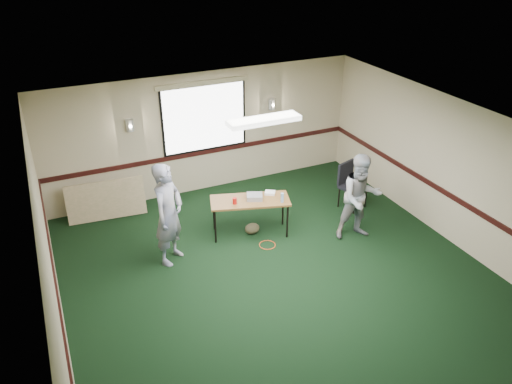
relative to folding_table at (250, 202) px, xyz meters
name	(u,v)px	position (x,y,z in m)	size (l,w,h in m)	color
ground	(288,288)	(-0.11, -1.82, -0.70)	(8.00, 8.00, 0.00)	black
room_shell	(238,155)	(-0.11, 0.30, 0.88)	(8.00, 8.02, 8.00)	#C5AC8E
folding_table	(250,202)	(0.00, 0.00, 0.00)	(1.61, 1.01, 0.75)	brown
projector	(255,197)	(0.09, -0.01, 0.10)	(0.30, 0.25, 0.10)	#95969D
game_console	(270,193)	(0.45, 0.06, 0.08)	(0.19, 0.16, 0.05)	white
red_cup	(235,201)	(-0.32, -0.02, 0.12)	(0.08, 0.08, 0.12)	#AF100B
water_bottle	(282,198)	(0.52, -0.34, 0.15)	(0.06, 0.06, 0.19)	#82A6D5
duffel_bag	(252,229)	(0.03, -0.02, -0.59)	(0.30, 0.23, 0.21)	#3F3824
cable_coil	(267,245)	(0.12, -0.53, -0.69)	(0.32, 0.32, 0.02)	#C64B18
folded_table	(106,200)	(-2.43, 1.78, -0.29)	(1.57, 0.07, 0.81)	#99895E
conference_chair	(350,181)	(2.38, 0.13, -0.12)	(0.62, 0.63, 0.99)	black
person_left	(169,214)	(-1.64, -0.21, 0.26)	(0.69, 0.46, 1.90)	#3A4981
person_right	(360,197)	(1.85, -0.95, 0.16)	(0.83, 0.65, 1.72)	#7B9FC0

